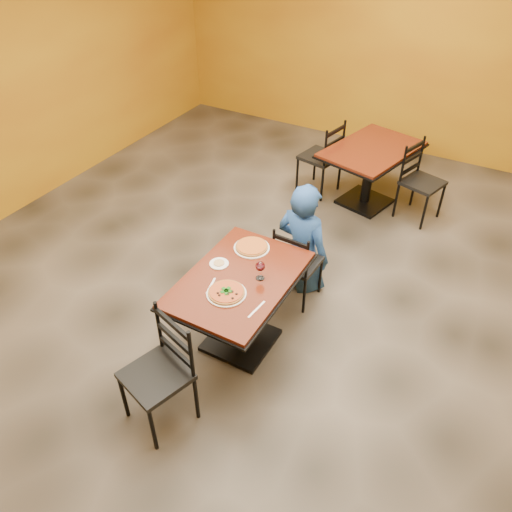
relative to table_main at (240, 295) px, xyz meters
The scene contains 18 objects.
floor 0.75m from the table_main, 90.00° to the left, with size 7.00×8.00×0.01m, color black.
wall_back 4.60m from the table_main, 90.00° to the left, with size 7.00×0.01×3.00m, color #BD8B15.
table_main is the anchor object (origin of this frame).
table_second 2.77m from the table_main, 86.56° to the left, with size 1.10×1.39×0.75m.
chair_main_near 0.96m from the table_main, 97.99° to the right, with size 0.43×0.43×0.94m, color black, non-canonical shape.
chair_main_far 0.82m from the table_main, 78.28° to the left, with size 0.38×0.38×0.83m, color black, non-canonical shape.
chair_second_left 2.81m from the table_main, 99.82° to the left, with size 0.43×0.43×0.95m, color black, non-canonical shape.
chair_second_right 2.88m from the table_main, 73.65° to the left, with size 0.42×0.42×0.92m, color black, non-canonical shape.
diner 1.03m from the table_main, 84.12° to the left, with size 0.57×0.38×1.12m, color navy.
plate_main 0.29m from the table_main, 86.01° to the right, with size 0.31×0.31×0.01m, color white.
pizza_main 0.30m from the table_main, 86.01° to the right, with size 0.28×0.28×0.02m, color maroon.
plate_far 0.45m from the table_main, 105.07° to the left, with size 0.31×0.31×0.01m, color white.
pizza_far 0.46m from the table_main, 105.07° to the left, with size 0.28×0.28×0.02m, color orange.
side_plate 0.31m from the table_main, 164.24° to the left, with size 0.16×0.16×0.01m, color white.
dip 0.32m from the table_main, 164.24° to the left, with size 0.09×0.09×0.01m, color tan.
wine_glass 0.33m from the table_main, 26.62° to the left, with size 0.08×0.08×0.18m, color white, non-canonical shape.
fork 0.31m from the table_main, 126.06° to the right, with size 0.01×0.19×0.00m, color silver.
knife 0.44m from the table_main, 39.90° to the right, with size 0.01×0.21×0.00m, color silver.
Camera 1 is at (1.61, -3.09, 3.36)m, focal length 35.14 mm.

